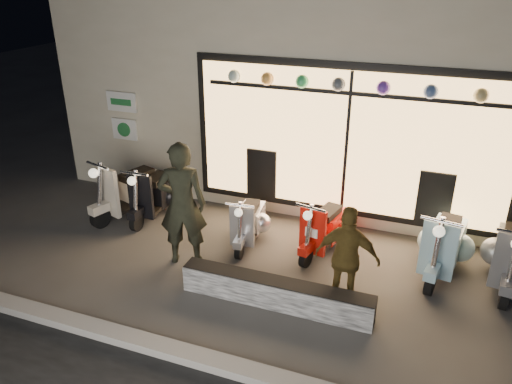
% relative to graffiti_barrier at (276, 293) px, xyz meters
% --- Properties ---
extents(ground, '(40.00, 40.00, 0.00)m').
position_rel_graffiti_barrier_xyz_m(ground, '(-0.44, 0.65, -0.20)').
color(ground, '#383533').
rests_on(ground, ground).
extents(kerb, '(40.00, 0.25, 0.12)m').
position_rel_graffiti_barrier_xyz_m(kerb, '(-0.44, -1.35, -0.14)').
color(kerb, slate).
rests_on(kerb, ground).
extents(shop_building, '(10.20, 6.23, 4.20)m').
position_rel_graffiti_barrier_xyz_m(shop_building, '(-0.44, 5.63, 1.90)').
color(shop_building, beige).
rests_on(shop_building, ground).
extents(graffiti_barrier, '(2.67, 0.28, 0.40)m').
position_rel_graffiti_barrier_xyz_m(graffiti_barrier, '(0.00, 0.00, 0.00)').
color(graffiti_barrier, black).
rests_on(graffiti_barrier, ground).
extents(scooter_silver, '(0.49, 1.24, 0.89)m').
position_rel_graffiti_barrier_xyz_m(scooter_silver, '(-1.00, 1.57, 0.16)').
color(scooter_silver, black).
rests_on(scooter_silver, ground).
extents(scooter_red, '(0.61, 1.35, 0.96)m').
position_rel_graffiti_barrier_xyz_m(scooter_red, '(0.27, 1.76, 0.19)').
color(scooter_red, black).
rests_on(scooter_red, ground).
extents(scooter_black, '(0.47, 1.43, 1.03)m').
position_rel_graffiti_barrier_xyz_m(scooter_black, '(-2.98, 1.89, 0.21)').
color(scooter_black, black).
rests_on(scooter_black, ground).
extents(scooter_cream, '(0.82, 1.57, 1.13)m').
position_rel_graffiti_barrier_xyz_m(scooter_cream, '(-3.36, 1.80, 0.25)').
color(scooter_cream, black).
rests_on(scooter_cream, ground).
extents(scooter_blue, '(0.66, 1.54, 1.09)m').
position_rel_graffiti_barrier_xyz_m(scooter_blue, '(2.09, 1.80, 0.24)').
color(scooter_blue, black).
rests_on(scooter_blue, ground).
extents(scooter_grey, '(0.60, 1.53, 1.09)m').
position_rel_graffiti_barrier_xyz_m(scooter_grey, '(3.01, 1.81, 0.24)').
color(scooter_grey, black).
rests_on(scooter_grey, ground).
extents(man, '(0.84, 0.69, 1.97)m').
position_rel_graffiti_barrier_xyz_m(man, '(-1.69, 0.57, 0.79)').
color(man, black).
rests_on(man, ground).
extents(woman, '(0.87, 0.37, 1.47)m').
position_rel_graffiti_barrier_xyz_m(woman, '(0.86, 0.37, 0.53)').
color(woman, brown).
rests_on(woman, ground).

